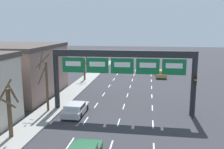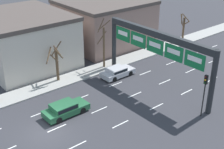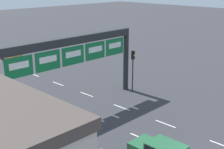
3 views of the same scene
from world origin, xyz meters
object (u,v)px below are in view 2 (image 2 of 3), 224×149
at_px(sign_gantry, 157,45).
at_px(car_green, 65,109).
at_px(tree_bare_third, 104,44).
at_px(tree_bare_second, 56,61).
at_px(car_silver, 117,72).
at_px(tree_bare_closest, 184,26).
at_px(traffic_light_near_gantry, 205,87).

distance_m(sign_gantry, car_green, 12.21).
distance_m(sign_gantry, tree_bare_third, 8.43).
bearing_deg(car_green, tree_bare_second, 154.78).
bearing_deg(car_green, car_silver, 109.07).
bearing_deg(tree_bare_closest, car_green, -75.77).
distance_m(car_silver, traffic_light_near_gantry, 12.39).
distance_m(sign_gantry, car_silver, 6.76).
distance_m(car_green, tree_bare_second, 8.01).
bearing_deg(car_green, tree_bare_third, 123.28).
xyz_separation_m(car_silver, tree_bare_second, (-3.69, -6.35, 1.97)).
relative_size(car_silver, car_green, 0.95).
xyz_separation_m(traffic_light_near_gantry, tree_bare_third, (-15.45, -0.06, 0.05)).
bearing_deg(tree_bare_third, sign_gantry, 7.72).
relative_size(car_silver, tree_bare_second, 0.92).
bearing_deg(car_silver, tree_bare_second, -120.16).
bearing_deg(sign_gantry, tree_bare_closest, 118.13).
relative_size(sign_gantry, tree_bare_third, 2.40).
relative_size(traffic_light_near_gantry, tree_bare_second, 0.94).
relative_size(car_green, tree_bare_third, 0.72).
relative_size(tree_bare_second, tree_bare_third, 0.74).
xyz_separation_m(car_green, tree_bare_second, (-7.03, 3.31, 1.93)).
bearing_deg(traffic_light_near_gantry, sign_gantry, 171.90).
distance_m(sign_gantry, traffic_light_near_gantry, 7.64).
xyz_separation_m(sign_gantry, tree_bare_closest, (-8.21, 15.36, -2.73)).
xyz_separation_m(sign_gantry, tree_bare_third, (-8.13, -1.10, -1.91)).
bearing_deg(tree_bare_closest, tree_bare_third, -89.73).
xyz_separation_m(car_green, traffic_light_near_gantry, (8.77, 10.24, 2.49)).
bearing_deg(car_silver, tree_bare_closest, 101.38).
height_order(car_green, tree_bare_closest, tree_bare_closest).
height_order(car_silver, tree_bare_second, tree_bare_second).
bearing_deg(tree_bare_third, car_silver, -8.70).
relative_size(car_green, tree_bare_closest, 1.00).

